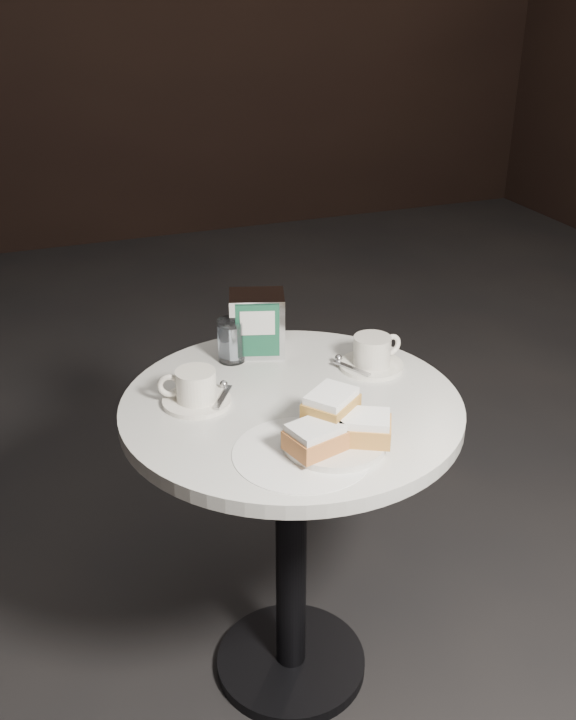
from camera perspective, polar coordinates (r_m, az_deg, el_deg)
The scene contains 9 objects.
ground at distance 2.10m, azimuth 0.21°, elevation -20.91°, with size 7.00×7.00×0.00m, color black.
cafe_table at distance 1.74m, azimuth 0.23°, elevation -8.64°, with size 0.70×0.70×0.74m.
sugar_spill at distance 1.47m, azimuth 1.03°, elevation -6.64°, with size 0.26×0.26×0.00m, color white.
beignet_plate at distance 1.48m, azimuth 3.44°, elevation -4.94°, with size 0.22×0.20×0.10m.
coffee_cup_left at distance 1.63m, azimuth -6.60°, elevation -2.08°, with size 0.18×0.18×0.07m.
coffee_cup_right at distance 1.77m, azimuth 6.01°, elevation 0.41°, with size 0.17×0.17×0.07m.
water_glass_left at distance 1.78m, azimuth -4.06°, elevation 1.35°, with size 0.08×0.08×0.10m.
water_glass_right at distance 1.84m, azimuth -1.50°, elevation 2.33°, with size 0.07×0.07×0.11m.
napkin_dispenser at distance 1.81m, azimuth -2.21°, elevation 2.59°, with size 0.15×0.13×0.14m.
Camera 1 is at (-0.51, -1.33, 1.55)m, focal length 40.00 mm.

